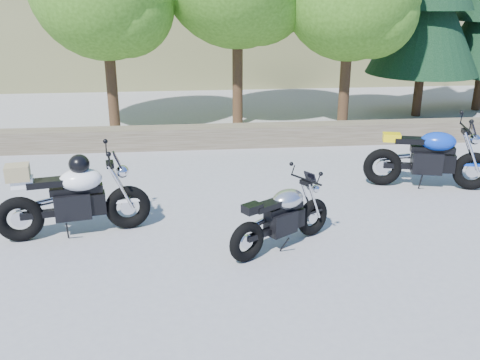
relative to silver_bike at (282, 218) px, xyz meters
name	(u,v)px	position (x,y,z in m)	size (l,w,h in m)	color
ground	(233,253)	(-0.73, -0.12, -0.47)	(90.00, 90.00, 0.00)	gray
stone_wall	(213,136)	(-0.73, 5.38, -0.22)	(22.00, 0.55, 0.50)	brown
silver_bike	(282,218)	(0.00, 0.00, 0.00)	(1.66, 1.18, 0.96)	black
white_bike	(73,197)	(-3.08, 0.74, 0.16)	(2.29, 0.78, 1.27)	black
blue_bike	(429,158)	(3.18, 2.19, 0.11)	(2.35, 0.90, 1.19)	black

